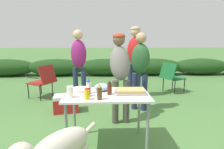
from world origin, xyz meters
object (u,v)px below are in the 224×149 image
Objects in this scene: mixing_bowl at (102,87)px; plate_stack at (80,90)px; bbq_sauce_bottle at (110,88)px; camp_chair_near_hedge at (43,80)px; standing_person_with_beanie at (120,67)px; paper_cup_stack at (70,92)px; standing_person_in_olive_jacket at (140,65)px; standing_person_in_dark_puffer at (135,54)px; mustard_bottle at (87,94)px; folding_table at (107,99)px; mayo_bottle at (89,86)px; standing_person_in_red_jacket at (79,59)px; ketchup_bottle at (88,91)px; beer_bottle at (99,92)px; camp_chair_green_behind_table at (172,76)px; cooler_box at (66,103)px; food_tray at (130,91)px.

plate_stack is at bearing -174.66° from mixing_bowl.
bbq_sauce_bottle is 0.22× the size of camp_chair_near_hedge.
paper_cup_stack is at bearing -133.26° from standing_person_with_beanie.
standing_person_in_olive_jacket is 0.90× the size of standing_person_in_dark_puffer.
bbq_sauce_bottle is 1.23× the size of mustard_bottle.
folding_table is 0.30m from mayo_bottle.
standing_person_in_olive_jacket is at bearing 57.46° from mustard_bottle.
standing_person_in_red_jacket is at bearing 108.58° from mixing_bowl.
standing_person_in_dark_puffer is (0.96, 2.18, 0.28)m from ketchup_bottle.
bbq_sauce_bottle is (0.28, 0.07, 0.02)m from ketchup_bottle.
beer_bottle is 0.23× the size of camp_chair_green_behind_table.
beer_bottle is at bearing -68.23° from standing_person_in_red_jacket.
standing_person_in_red_jacket is 1.37m from standing_person_in_dark_puffer.
plate_stack is at bearing 127.99° from beer_bottle.
mayo_bottle is 1.29× the size of mustard_bottle.
camp_chair_green_behind_table is (2.18, 2.31, -0.29)m from plate_stack.
plate_stack is 0.26m from ketchup_bottle.
bbq_sauce_bottle is 1.62m from cooler_box.
standing_person_in_dark_puffer is at bearing 70.77° from beer_bottle.
food_tray is at bearing -81.66° from standing_person_in_olive_jacket.
camp_chair_near_hedge reaches higher than cooler_box.
camp_chair_green_behind_table is (2.27, 2.57, -0.34)m from paper_cup_stack.
standing_person_in_olive_jacket is at bearing 61.98° from beer_bottle.
beer_bottle is 0.12× the size of standing_person_with_beanie.
plate_stack is at bearing -139.41° from standing_person_with_beanie.
mayo_bottle is at bearing -70.79° from standing_person_in_red_jacket.
folding_table is at bearing -79.03° from standing_person_in_dark_puffer.
mayo_bottle is 1.46m from cooler_box.
ketchup_bottle is 0.80× the size of bbq_sauce_bottle.
plate_stack is 0.44m from bbq_sauce_bottle.
folding_table is 7.46× the size of ketchup_bottle.
standing_person_in_red_jacket is (-0.53, 2.04, 0.17)m from beer_bottle.
plate_stack is at bearing 170.17° from food_tray.
plate_stack is at bearing 118.97° from ketchup_bottle.
food_tray is at bearing -55.42° from standing_person_in_red_jacket.
standing_person_in_red_jacket is (-0.38, 2.03, 0.19)m from mustard_bottle.
mustard_bottle is at bearing -82.65° from standing_person_in_dark_puffer.
paper_cup_stack is 0.73× the size of beer_bottle.
folding_table is at bearing -66.03° from camp_chair_green_behind_table.
plate_stack is 0.46m from beer_bottle.
mixing_bowl is 0.26× the size of camp_chair_green_behind_table.
standing_person_with_beanie is 1.87× the size of camp_chair_near_hedge.
ketchup_bottle is at bearing -125.07° from standing_person_with_beanie.
paper_cup_stack is (-0.45, -0.14, 0.15)m from folding_table.
plate_stack is at bearing 160.45° from folding_table.
ketchup_bottle is at bearing -91.49° from mayo_bottle.
cooler_box is at bearing 124.41° from folding_table.
mayo_bottle is 0.13× the size of standing_person_with_beanie.
ketchup_bottle is at bearing 11.58° from paper_cup_stack.
mixing_bowl is at bearing -122.34° from standing_person_with_beanie.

